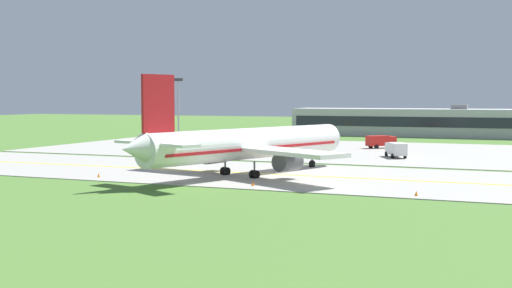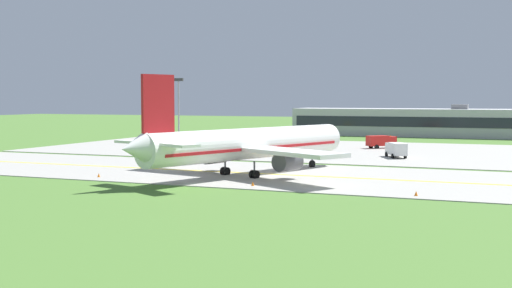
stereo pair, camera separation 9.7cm
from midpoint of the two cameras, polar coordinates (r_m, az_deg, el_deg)
The scene contains 13 objects.
ground_plane at distance 85.50m, azimuth 1.22°, elevation -2.71°, with size 500.00×500.00×0.00m, color #47702D.
taxiway_strip at distance 85.49m, azimuth 1.22°, elevation -2.68°, with size 240.00×28.00×0.10m, color #9E9B93.
apron_pad at distance 123.46m, azimuth 12.53°, elevation -0.70°, with size 140.00×52.00×0.10m, color #9E9B93.
taxiway_centreline at distance 85.48m, azimuth 1.22°, elevation -2.64°, with size 220.00×0.60×0.01m, color yellow.
airplane_lead at distance 83.71m, azimuth -0.71°, elevation -0.02°, with size 31.45×38.18×12.70m.
service_truck_baggage at distance 131.50m, azimuth 10.91°, elevation 0.26°, with size 5.73×5.66×2.60m.
service_truck_fuel at distance 111.47m, azimuth 12.18°, elevation -0.43°, with size 4.54×6.28×2.60m.
service_truck_catering at distance 139.74m, azimuth 0.69°, elevation 0.55°, with size 3.35×6.30×2.60m.
terminal_building at distance 177.02m, azimuth 13.44°, elevation 1.86°, with size 61.57×13.95×8.41m.
apron_light_mast at distance 154.61m, azimuth -6.77°, elevation 3.75°, with size 2.40×0.50×14.70m.
traffic_cone_near_edge at distance 68.65m, azimuth 13.88°, elevation -4.25°, with size 0.44×0.44×0.60m, color orange.
traffic_cone_mid_edge at distance 74.13m, azimuth -0.24°, elevation -3.53°, with size 0.44×0.44×0.60m, color orange.
traffic_cone_far_edge at distance 84.55m, azimuth -13.56°, elevation -2.70°, with size 0.44×0.44×0.60m, color orange.
Camera 2 is at (30.06, -79.40, 10.09)m, focal length 45.71 mm.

